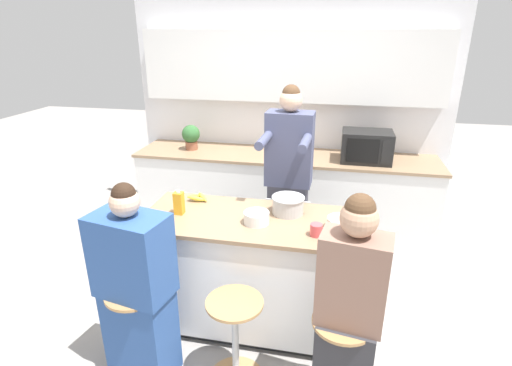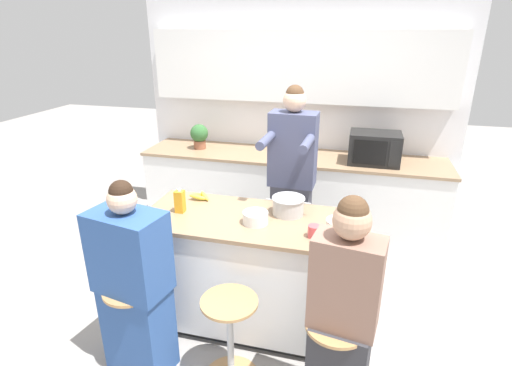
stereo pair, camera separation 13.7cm
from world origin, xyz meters
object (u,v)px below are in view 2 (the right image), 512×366
at_px(cooking_pot, 288,206).
at_px(coffee_cup_near, 314,231).
at_px(microwave, 374,148).
at_px(fruit_bowl, 255,218).
at_px(banana_bunch, 200,196).
at_px(potted_plant, 199,135).
at_px(person_cooking, 291,190).
at_px(juice_carton, 180,201).
at_px(kitchen_island, 254,272).
at_px(bar_stool_center, 230,339).
at_px(person_seated_near, 342,320).
at_px(person_wrapped_blanket, 134,287).
at_px(bar_stool_leftmost, 136,325).
at_px(bar_stool_rightmost, 333,364).

relative_size(cooking_pot, coffee_cup_near, 2.88).
bearing_deg(microwave, fruit_bowl, -116.81).
bearing_deg(banana_bunch, potted_plant, 112.05).
distance_m(person_cooking, potted_plant, 1.56).
xyz_separation_m(person_cooking, juice_carton, (-0.72, -0.69, 0.11)).
relative_size(kitchen_island, juice_carton, 8.88).
distance_m(kitchen_island, cooking_pot, 0.59).
relative_size(bar_stool_center, person_seated_near, 0.45).
distance_m(person_wrapped_blanket, potted_plant, 2.31).
bearing_deg(person_wrapped_blanket, bar_stool_center, 14.03).
height_order(kitchen_island, potted_plant, potted_plant).
xyz_separation_m(person_seated_near, juice_carton, (-1.25, 0.60, 0.34)).
relative_size(kitchen_island, banana_bunch, 8.86).
bearing_deg(person_seated_near, kitchen_island, 146.78).
bearing_deg(coffee_cup_near, person_wrapped_blanket, -157.12).
bearing_deg(microwave, person_seated_near, -94.42).
bearing_deg(bar_stool_center, kitchen_island, 90.00).
height_order(bar_stool_leftmost, person_cooking, person_cooking).
relative_size(fruit_bowl, microwave, 0.36).
bearing_deg(cooking_pot, bar_stool_leftmost, -139.10).
bearing_deg(juice_carton, person_seated_near, -25.60).
height_order(microwave, potted_plant, microwave).
xyz_separation_m(person_seated_near, banana_bunch, (-1.19, 0.85, 0.28)).
height_order(bar_stool_center, coffee_cup_near, coffee_cup_near).
xyz_separation_m(bar_stool_rightmost, microwave, (0.20, 2.20, 0.73)).
xyz_separation_m(kitchen_island, coffee_cup_near, (0.46, -0.16, 0.50)).
bearing_deg(kitchen_island, bar_stool_rightmost, -44.04).
xyz_separation_m(bar_stool_leftmost, juice_carton, (0.10, 0.60, 0.67)).
bearing_deg(person_seated_near, bar_stool_center, -173.77).
height_order(person_cooking, microwave, person_cooking).
xyz_separation_m(bar_stool_center, juice_carton, (-0.56, 0.56, 0.67)).
bearing_deg(microwave, potted_plant, 178.63).
bearing_deg(microwave, kitchen_island, -118.67).
bearing_deg(bar_stool_center, fruit_bowl, 86.55).
bearing_deg(juice_carton, cooking_pot, 12.04).
relative_size(fruit_bowl, coffee_cup_near, 1.58).
height_order(bar_stool_rightmost, coffee_cup_near, coffee_cup_near).
distance_m(fruit_bowl, coffee_cup_near, 0.44).
relative_size(bar_stool_leftmost, potted_plant, 2.28).
bearing_deg(juice_carton, coffee_cup_near, -7.60).
bearing_deg(bar_stool_leftmost, microwave, 55.38).
bearing_deg(person_wrapped_blanket, juice_carton, 93.58).
distance_m(bar_stool_rightmost, banana_bunch, 1.57).
bearing_deg(juice_carton, bar_stool_center, -45.12).
relative_size(bar_stool_rightmost, person_cooking, 0.36).
xyz_separation_m(bar_stool_center, person_seated_near, (0.69, -0.03, 0.32)).
distance_m(person_cooking, juice_carton, 1.01).
bearing_deg(microwave, bar_stool_center, -111.65).
xyz_separation_m(bar_stool_center, person_cooking, (0.16, 1.26, 0.55)).
relative_size(person_cooking, microwave, 3.55).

